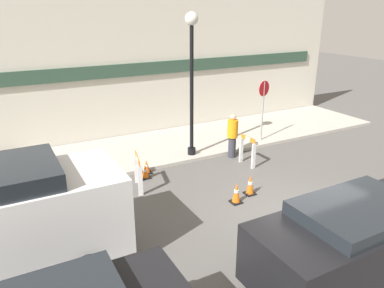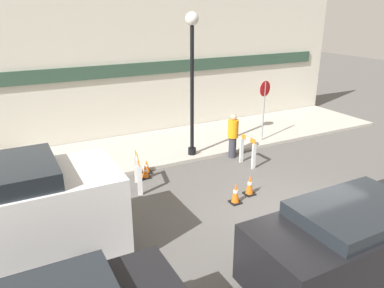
{
  "view_description": "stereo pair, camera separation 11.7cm",
  "coord_description": "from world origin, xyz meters",
  "px_view_note": "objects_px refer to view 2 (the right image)",
  "views": [
    {
      "loc": [
        -6.26,
        -6.19,
        5.12
      ],
      "look_at": [
        -0.89,
        3.73,
        1.0
      ],
      "focal_mm": 35.0,
      "sensor_mm": 36.0,
      "label": 1
    },
    {
      "loc": [
        -6.16,
        -6.24,
        5.12
      ],
      "look_at": [
        -0.89,
        3.73,
        1.0
      ],
      "focal_mm": 35.0,
      "sensor_mm": 36.0,
      "label": 2
    }
  ],
  "objects_px": {
    "person_worker": "(233,135)",
    "parked_car_1": "(353,240)",
    "streetlamp_post": "(192,66)",
    "stop_sign": "(264,101)"
  },
  "relations": [
    {
      "from": "person_worker",
      "to": "parked_car_1",
      "type": "distance_m",
      "value": 6.78
    },
    {
      "from": "streetlamp_post",
      "to": "stop_sign",
      "type": "distance_m",
      "value": 3.57
    },
    {
      "from": "person_worker",
      "to": "parked_car_1",
      "type": "xyz_separation_m",
      "value": [
        -1.66,
        -6.57,
        0.11
      ]
    },
    {
      "from": "stop_sign",
      "to": "parked_car_1",
      "type": "bearing_deg",
      "value": 50.47
    },
    {
      "from": "stop_sign",
      "to": "streetlamp_post",
      "type": "bearing_deg",
      "value": -12.3
    },
    {
      "from": "streetlamp_post",
      "to": "stop_sign",
      "type": "xyz_separation_m",
      "value": [
        3.2,
        0.07,
        -1.57
      ]
    },
    {
      "from": "streetlamp_post",
      "to": "person_worker",
      "type": "bearing_deg",
      "value": -27.69
    },
    {
      "from": "stop_sign",
      "to": "parked_car_1",
      "type": "relative_size",
      "value": 0.56
    },
    {
      "from": "streetlamp_post",
      "to": "parked_car_1",
      "type": "relative_size",
      "value": 1.14
    },
    {
      "from": "parked_car_1",
      "to": "streetlamp_post",
      "type": "bearing_deg",
      "value": 87.09
    }
  ]
}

